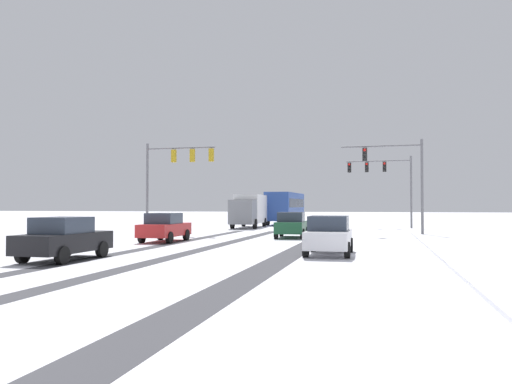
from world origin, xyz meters
The scene contains 13 objects.
wheel_track_left_lane centered at (-4.11, 16.78, 0.00)m, with size 0.79×36.92×0.01m, color #424247.
wheel_track_right_lane centered at (3.08, 16.78, 0.00)m, with size 1.15×36.92×0.01m, color #424247.
wheel_track_center centered at (-1.33, 16.78, 0.00)m, with size 0.82×36.92×0.01m, color #424247.
sidewalk_kerb_right centered at (10.91, 15.10, 0.06)m, with size 4.00×36.92×0.12m, color white.
traffic_signal_near_right centered at (8.05, 31.56, 4.39)m, with size 5.45×0.38×6.50m.
traffic_signal_near_left centered at (-7.46, 29.53, 4.76)m, with size 5.23×0.46×6.50m.
traffic_signal_far_right centered at (7.19, 43.70, 4.78)m, with size 5.86×0.60×6.50m.
car_dark_green_lead centered at (1.29, 27.75, 0.82)m, with size 2.01×4.19×1.62m.
car_red_second centered at (-5.11, 22.61, 0.82)m, with size 1.88×4.12×1.62m.
car_white_third centered at (4.67, 17.08, 0.82)m, with size 1.86×4.11×1.62m.
car_black_fourth centered at (-4.80, 12.67, 0.82)m, with size 1.89×4.13×1.62m.
bus_oncoming centered at (-3.20, 50.54, 1.99)m, with size 2.71×11.01×3.38m.
box_truck_delivery centered at (-4.94, 41.23, 1.63)m, with size 2.58×7.50×3.02m.
Camera 1 is at (6.70, -4.32, 2.07)m, focal length 35.92 mm.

